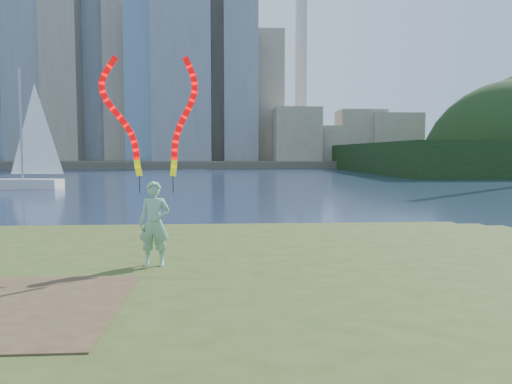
{
  "coord_description": "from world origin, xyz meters",
  "views": [
    {
      "loc": [
        0.7,
        -9.41,
        2.72
      ],
      "look_at": [
        1.37,
        1.0,
        1.9
      ],
      "focal_mm": 35.0,
      "sensor_mm": 36.0,
      "label": 1
    }
  ],
  "objects": [
    {
      "name": "grassy_knoll",
      "position": [
        0.0,
        -2.3,
        0.34
      ],
      "size": [
        20.0,
        18.0,
        0.8
      ],
      "color": "#374619",
      "rests_on": "ground"
    },
    {
      "name": "ground",
      "position": [
        0.0,
        0.0,
        0.0
      ],
      "size": [
        320.0,
        320.0,
        0.0
      ],
      "primitive_type": "plane",
      "color": "#17233A",
      "rests_on": "ground"
    },
    {
      "name": "sailboat",
      "position": [
        -14.1,
        29.03,
        1.55
      ],
      "size": [
        6.0,
        2.28,
        9.02
      ],
      "rotation": [
        0.0,
        0.0,
        -0.09
      ],
      "color": "beige",
      "rests_on": "ground"
    },
    {
      "name": "woman_with_ribbons",
      "position": [
        -0.47,
        -0.9,
        2.26
      ],
      "size": [
        1.97,
        0.4,
        3.85
      ],
      "rotation": [
        0.0,
        0.0,
        -0.1
      ],
      "color": "#137243",
      "rests_on": "grassy_knoll"
    },
    {
      "name": "far_shore",
      "position": [
        0.0,
        95.0,
        0.6
      ],
      "size": [
        320.0,
        40.0,
        1.2
      ],
      "primitive_type": "cube",
      "color": "#4A4536",
      "rests_on": "ground"
    }
  ]
}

